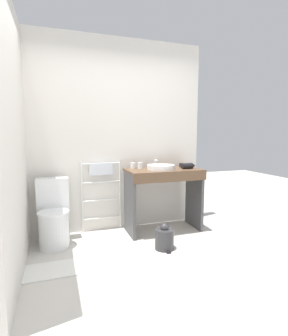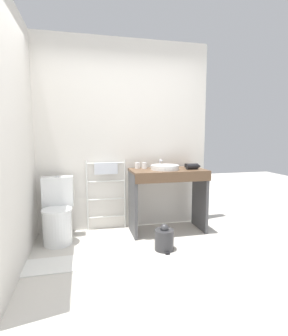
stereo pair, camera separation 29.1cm
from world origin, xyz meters
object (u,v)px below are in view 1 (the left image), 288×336
object	(u,v)px
toilet	(54,218)
trash_bin	(164,238)
hair_dryer	(188,166)
towel_radiator	(101,182)
cup_near_wall	(133,166)
cup_near_edge	(140,165)
sink_basin	(161,167)

from	to	relation	value
toilet	trash_bin	size ratio (longest dim) A/B	2.61
toilet	hair_dryer	bearing A→B (deg)	-1.19
toilet	trash_bin	bearing A→B (deg)	-23.47
towel_radiator	cup_near_wall	distance (m)	0.49
cup_near_edge	trash_bin	size ratio (longest dim) A/B	0.28
toilet	cup_near_wall	size ratio (longest dim) A/B	9.77
toilet	sink_basin	bearing A→B (deg)	0.46
toilet	cup_near_wall	xyz separation A→B (m)	(1.08, 0.22, 0.58)
sink_basin	trash_bin	world-z (taller)	sink_basin
toilet	cup_near_wall	distance (m)	1.24
cup_near_wall	hair_dryer	distance (m)	0.77
sink_basin	toilet	bearing A→B (deg)	-179.54
hair_dryer	trash_bin	xyz separation A→B (m)	(-0.56, -0.50, -0.79)
trash_bin	towel_radiator	bearing A→B (deg)	125.37
cup_near_edge	trash_bin	distance (m)	1.07
towel_radiator	trash_bin	world-z (taller)	towel_radiator
sink_basin	cup_near_wall	distance (m)	0.39
towel_radiator	cup_near_edge	world-z (taller)	towel_radiator
towel_radiator	trash_bin	bearing A→B (deg)	-54.63
trash_bin	toilet	bearing A→B (deg)	156.53
towel_radiator	cup_near_wall	size ratio (longest dim) A/B	11.81
sink_basin	cup_near_edge	world-z (taller)	cup_near_edge
toilet	hair_dryer	xyz separation A→B (m)	(1.80, -0.04, 0.58)
towel_radiator	trash_bin	xyz separation A→B (m)	(0.60, -0.84, -0.57)
toilet	cup_near_wall	bearing A→B (deg)	11.29
cup_near_wall	trash_bin	xyz separation A→B (m)	(0.16, -0.75, -0.79)
toilet	sink_basin	world-z (taller)	sink_basin
trash_bin	cup_near_wall	bearing A→B (deg)	102.16
toilet	trash_bin	world-z (taller)	toilet
toilet	towel_radiator	distance (m)	0.80
cup_near_wall	toilet	bearing A→B (deg)	-168.71
sink_basin	hair_dryer	world-z (taller)	hair_dryer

